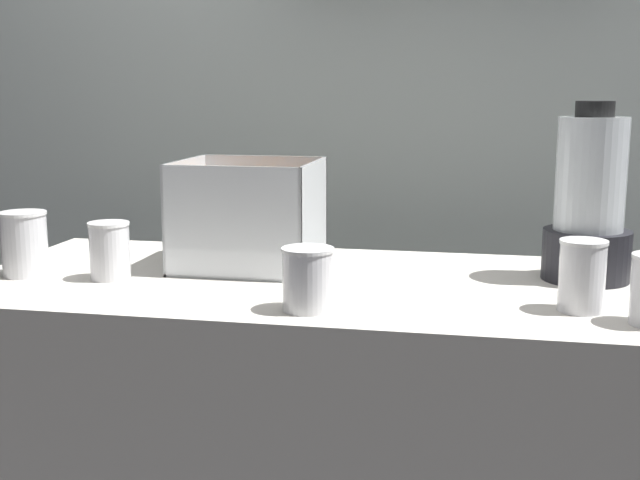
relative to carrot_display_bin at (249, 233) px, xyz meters
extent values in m
cube|color=silver|center=(0.17, 0.68, 0.28)|extent=(2.60, 0.04, 2.50)
cube|color=white|center=(0.00, 0.00, -0.07)|extent=(0.29, 0.26, 0.01)
cube|color=white|center=(0.00, -0.12, 0.04)|extent=(0.29, 0.01, 0.23)
cube|color=white|center=(0.00, 0.13, 0.04)|extent=(0.29, 0.01, 0.23)
cube|color=white|center=(-0.14, 0.00, 0.04)|extent=(0.01, 0.26, 0.23)
cube|color=white|center=(0.14, 0.00, 0.04)|extent=(0.01, 0.26, 0.23)
cone|color=orange|center=(0.02, 0.02, -0.05)|extent=(0.18, 0.13, 0.03)
cone|color=orange|center=(-0.02, 0.03, -0.05)|extent=(0.16, 0.04, 0.03)
cone|color=orange|center=(-0.01, -0.02, -0.05)|extent=(0.16, 0.10, 0.03)
cone|color=orange|center=(-0.05, -0.03, -0.05)|extent=(0.16, 0.11, 0.03)
cone|color=orange|center=(0.02, 0.01, -0.02)|extent=(0.18, 0.07, 0.03)
cone|color=orange|center=(0.01, -0.01, -0.01)|extent=(0.06, 0.20, 0.03)
cone|color=orange|center=(-0.01, -0.02, -0.02)|extent=(0.09, 0.15, 0.03)
cone|color=orange|center=(0.04, 0.01, -0.03)|extent=(0.17, 0.05, 0.03)
cone|color=orange|center=(-0.03, 0.01, 0.01)|extent=(0.04, 0.18, 0.03)
cone|color=orange|center=(0.02, 0.00, 0.02)|extent=(0.17, 0.14, 0.03)
cone|color=orange|center=(0.04, 0.00, 0.02)|extent=(0.18, 0.09, 0.03)
cone|color=orange|center=(-0.04, -0.04, 0.02)|extent=(0.14, 0.11, 0.03)
cone|color=orange|center=(-0.03, 0.00, 0.04)|extent=(0.18, 0.08, 0.03)
cylinder|color=black|center=(0.69, 0.02, -0.02)|extent=(0.17, 0.17, 0.10)
cylinder|color=silver|center=(0.69, 0.02, 0.14)|extent=(0.13, 0.13, 0.22)
cylinder|color=maroon|center=(0.69, 0.02, 0.05)|extent=(0.12, 0.12, 0.04)
cylinder|color=black|center=(0.69, 0.02, 0.26)|extent=(0.07, 0.07, 0.03)
cylinder|color=white|center=(-0.42, -0.17, -0.01)|extent=(0.09, 0.09, 0.12)
cylinder|color=red|center=(-0.42, -0.17, -0.02)|extent=(0.08, 0.08, 0.11)
cylinder|color=white|center=(-0.42, -0.17, 0.05)|extent=(0.09, 0.09, 0.01)
cylinder|color=white|center=(-0.24, -0.16, -0.02)|extent=(0.08, 0.08, 0.11)
cylinder|color=orange|center=(-0.24, -0.16, -0.03)|extent=(0.07, 0.07, 0.09)
cylinder|color=white|center=(-0.24, -0.16, 0.04)|extent=(0.08, 0.08, 0.01)
cylinder|color=white|center=(0.20, -0.31, -0.02)|extent=(0.09, 0.09, 0.10)
cylinder|color=red|center=(0.20, -0.31, -0.03)|extent=(0.08, 0.08, 0.08)
cylinder|color=white|center=(0.20, -0.31, 0.03)|extent=(0.09, 0.09, 0.01)
cylinder|color=white|center=(0.65, -0.22, -0.01)|extent=(0.08, 0.08, 0.12)
cylinder|color=yellow|center=(0.65, -0.22, -0.03)|extent=(0.07, 0.07, 0.09)
cylinder|color=white|center=(0.65, -0.22, 0.05)|extent=(0.08, 0.08, 0.01)
camera|label=1|loc=(0.48, -1.62, 0.30)|focal=45.57mm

